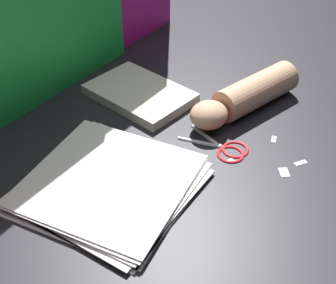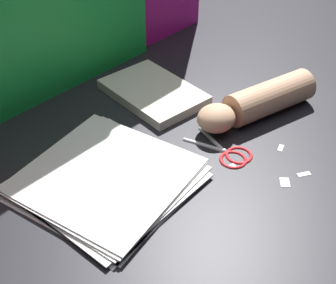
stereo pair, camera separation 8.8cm
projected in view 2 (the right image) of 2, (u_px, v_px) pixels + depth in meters
ground_plane at (152, 167)px, 0.91m from camera, size 6.00×6.00×0.00m
paper_stack at (106, 179)px, 0.87m from camera, size 0.31×0.31×0.02m
book_closed at (153, 92)px, 1.11m from camera, size 0.20×0.26×0.02m
scissors at (229, 152)px, 0.94m from camera, size 0.09×0.16×0.01m
hand_forearm at (258, 102)px, 1.03m from camera, size 0.31×0.17×0.07m
paper_scrap_near at (281, 148)px, 0.96m from camera, size 0.02×0.01×0.00m
paper_scrap_mid at (304, 174)px, 0.90m from camera, size 0.03×0.02×0.00m
paper_scrap_far at (285, 182)px, 0.88m from camera, size 0.03×0.03×0.00m
paper_scrap_side at (233, 166)px, 0.91m from camera, size 0.02×0.02×0.00m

